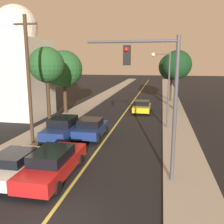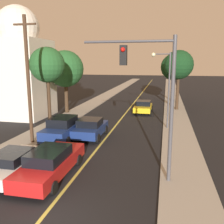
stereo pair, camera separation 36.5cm
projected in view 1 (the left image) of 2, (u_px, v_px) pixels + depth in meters
name	position (u px, v px, depth m)	size (l,w,h in m)	color
ground_plane	(45.00, 222.00, 9.11)	(200.00, 200.00, 0.00)	black
road_surface	(138.00, 95.00, 43.72)	(8.48, 80.00, 0.01)	black
sidewalk_left	(107.00, 94.00, 44.75)	(2.50, 80.00, 0.12)	#9E998E
sidewalk_right	(170.00, 95.00, 42.66)	(2.50, 80.00, 0.12)	#9E998E
car_near_lane_front	(54.00, 163.00, 12.51)	(1.93, 5.20, 1.51)	red
car_near_lane_second	(91.00, 128.00, 19.07)	(2.00, 3.93, 1.50)	navy
car_outer_lane_front	(16.00, 164.00, 12.53)	(1.92, 4.33, 1.36)	white
car_outer_lane_second	(64.00, 128.00, 18.66)	(1.96, 4.86, 1.73)	navy
car_far_oncoming	(142.00, 107.00, 28.33)	(1.96, 3.82, 1.39)	gold
traffic_signal_mast	(156.00, 87.00, 11.40)	(4.20, 0.42, 6.78)	#47474C
streetlamp_right	(164.00, 80.00, 20.99)	(1.63, 0.36, 6.39)	#47474C
utility_pole_left	(29.00, 79.00, 16.84)	(1.60, 0.24, 8.63)	#422D1E
tree_left_near	(47.00, 65.00, 21.19)	(3.02, 3.02, 6.87)	#3D2B1C
tree_left_far	(64.00, 69.00, 27.10)	(3.98, 3.98, 6.84)	#3D2B1C
tree_right_near	(172.00, 67.00, 35.65)	(3.74, 3.74, 6.75)	#3D2B1C
tree_right_far	(177.00, 65.00, 29.05)	(3.36, 3.36, 6.95)	#3D2B1C
domed_building_left	(19.00, 66.00, 25.54)	(5.36, 5.36, 11.25)	silver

